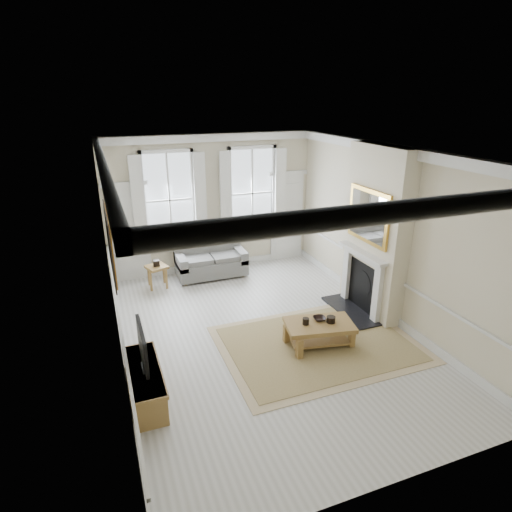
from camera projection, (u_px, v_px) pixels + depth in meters
name	position (u px, v px, depth m)	size (l,w,h in m)	color
floor	(265.00, 335.00, 8.09)	(7.20, 7.20, 0.00)	#B7B5AD
ceiling	(267.00, 151.00, 6.88)	(7.20, 7.20, 0.00)	white
back_wall	(212.00, 204.00, 10.63)	(5.20, 5.20, 0.00)	beige
left_wall	(111.00, 271.00, 6.63)	(7.20, 7.20, 0.00)	beige
right_wall	(389.00, 234.00, 8.35)	(7.20, 7.20, 0.00)	beige
window_left	(169.00, 200.00, 10.17)	(1.26, 0.20, 2.20)	#B2BCC6
window_right	(252.00, 193.00, 10.87)	(1.26, 0.20, 2.20)	#B2BCC6
door_left	(129.00, 234.00, 10.11)	(0.90, 0.08, 2.30)	silver
door_right	(287.00, 218.00, 11.47)	(0.90, 0.08, 2.30)	silver
painting	(110.00, 243.00, 6.78)	(0.05, 1.66, 1.06)	#C68C22
chimney_breast	(375.00, 232.00, 8.47)	(0.35, 1.70, 3.38)	beige
hearth	(350.00, 311.00, 8.92)	(0.55, 1.50, 0.05)	black
fireplace	(362.00, 278.00, 8.74)	(0.21, 1.45, 1.33)	silver
mirror	(368.00, 216.00, 8.27)	(0.06, 1.26, 1.06)	gold
sofa	(211.00, 262.00, 10.62)	(1.69, 0.82, 0.82)	slate
side_table	(157.00, 270.00, 9.95)	(0.55, 0.55, 0.53)	olive
rug	(318.00, 344.00, 7.76)	(3.50, 2.60, 0.02)	olive
coffee_table	(319.00, 327.00, 7.64)	(1.31, 0.93, 0.45)	olive
ceramic_pot_a	(306.00, 321.00, 7.55)	(0.12, 0.12, 0.12)	black
ceramic_pot_b	(331.00, 320.00, 7.61)	(0.16, 0.16, 0.11)	black
bowl	(319.00, 319.00, 7.70)	(0.22, 0.22, 0.06)	black
tv_stand	(145.00, 384.00, 6.33)	(0.45, 1.41, 0.50)	olive
tv	(142.00, 346.00, 6.11)	(0.08, 0.90, 0.68)	black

